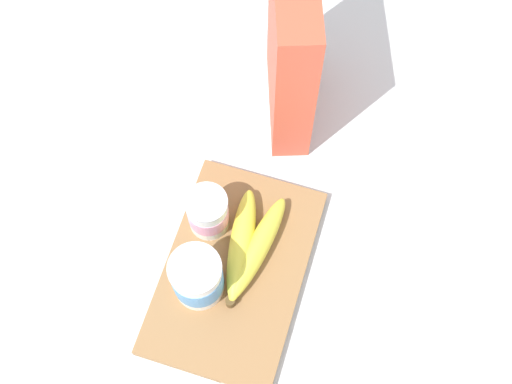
# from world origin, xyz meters

# --- Properties ---
(ground_plane) EXTENTS (2.40, 2.40, 0.00)m
(ground_plane) POSITION_xyz_m (0.00, 0.00, 0.00)
(ground_plane) COLOR silver
(cutting_board) EXTENTS (0.32, 0.20, 0.02)m
(cutting_board) POSITION_xyz_m (0.00, 0.00, 0.01)
(cutting_board) COLOR olive
(cutting_board) RESTS_ON ground_plane
(cereal_box) EXTENTS (0.21, 0.12, 0.30)m
(cereal_box) POSITION_xyz_m (0.31, 0.01, 0.15)
(cereal_box) COLOR #D85138
(cereal_box) RESTS_ON ground_plane
(yogurt_cup_front) EXTENTS (0.07, 0.07, 0.10)m
(yogurt_cup_front) POSITION_xyz_m (-0.04, 0.04, 0.07)
(yogurt_cup_front) COLOR white
(yogurt_cup_front) RESTS_ON cutting_board
(yogurt_cup_back) EXTENTS (0.06, 0.06, 0.08)m
(yogurt_cup_back) POSITION_xyz_m (0.06, 0.06, 0.06)
(yogurt_cup_back) COLOR white
(yogurt_cup_back) RESTS_ON cutting_board
(banana_bunch) EXTENTS (0.18, 0.09, 0.04)m
(banana_bunch) POSITION_xyz_m (0.03, -0.01, 0.04)
(banana_bunch) COLOR yellow
(banana_bunch) RESTS_ON cutting_board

